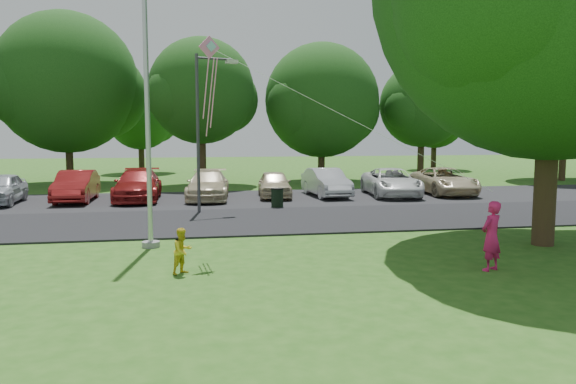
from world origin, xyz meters
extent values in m
plane|color=#285817|center=(0.00, 0.00, 0.00)|extent=(120.00, 120.00, 0.00)
cube|color=black|center=(0.00, 9.00, 0.03)|extent=(60.00, 6.00, 0.06)
cube|color=black|center=(0.00, 15.50, 0.03)|extent=(42.00, 7.00, 0.06)
cylinder|color=#B7BABF|center=(-3.50, 5.00, 5.00)|extent=(0.14, 0.14, 10.00)
cylinder|color=gray|center=(-3.50, 5.00, 0.08)|extent=(0.50, 0.50, 0.16)
cylinder|color=#3F3F44|center=(-2.03, 11.33, 3.12)|extent=(0.12, 0.12, 6.23)
cylinder|color=#3F3F44|center=(-1.34, 11.55, 6.08)|extent=(1.41, 0.52, 0.09)
cube|color=silver|center=(-0.64, 11.76, 6.00)|extent=(0.51, 0.36, 0.15)
cylinder|color=black|center=(1.26, 12.26, 0.41)|extent=(0.51, 0.51, 0.81)
cylinder|color=black|center=(1.26, 12.26, 0.83)|extent=(0.54, 0.54, 0.05)
cylinder|color=#332316|center=(7.58, 3.35, 1.97)|extent=(0.62, 0.62, 3.93)
sphere|color=#123A0F|center=(5.28, 2.35, 6.53)|extent=(5.24, 5.24, 5.24)
cylinder|color=#332316|center=(-9.60, 25.24, 1.60)|extent=(0.44, 0.44, 3.19)
sphere|color=#123A0F|center=(-9.60, 25.24, 6.17)|extent=(8.50, 8.50, 8.50)
sphere|color=#123A0F|center=(-7.68, 26.09, 5.53)|extent=(5.53, 5.53, 5.53)
sphere|color=#123A0F|center=(-11.30, 24.17, 5.74)|extent=(5.10, 5.10, 5.10)
cylinder|color=#332316|center=(-1.58, 22.90, 1.71)|extent=(0.44, 0.44, 3.43)
sphere|color=#123A0F|center=(-1.58, 22.90, 5.62)|extent=(6.27, 6.27, 6.27)
sphere|color=#123A0F|center=(-0.17, 23.53, 5.15)|extent=(4.07, 4.07, 4.07)
sphere|color=#123A0F|center=(-2.84, 22.12, 5.31)|extent=(3.76, 3.76, 3.76)
cylinder|color=#332316|center=(6.03, 24.17, 1.33)|extent=(0.44, 0.44, 2.66)
sphere|color=#123A0F|center=(6.03, 24.17, 5.20)|extent=(7.27, 7.27, 7.27)
sphere|color=#123A0F|center=(7.66, 24.89, 4.66)|extent=(4.72, 4.72, 4.72)
sphere|color=#123A0F|center=(4.57, 23.26, 4.84)|extent=(4.36, 4.36, 4.36)
cylinder|color=#332316|center=(13.12, 24.89, 1.51)|extent=(0.44, 0.44, 3.02)
sphere|color=#123A0F|center=(13.12, 24.89, 5.00)|extent=(5.67, 5.67, 5.67)
sphere|color=#123A0F|center=(14.39, 25.46, 4.58)|extent=(3.68, 3.68, 3.68)
sphere|color=#123A0F|center=(11.98, 24.18, 4.72)|extent=(3.40, 3.40, 3.40)
cylinder|color=#332316|center=(21.92, 22.25, 1.71)|extent=(0.44, 0.44, 3.42)
sphere|color=#123A0F|center=(21.92, 22.25, 6.49)|extent=(8.77, 8.77, 8.77)
sphere|color=#123A0F|center=(20.17, 21.15, 6.06)|extent=(5.26, 5.26, 5.26)
cylinder|color=#332316|center=(-6.00, 34.00, 1.30)|extent=(0.44, 0.44, 2.60)
sphere|color=#123A0F|center=(-6.00, 34.00, 4.42)|extent=(5.20, 5.20, 5.20)
sphere|color=#123A0F|center=(-4.83, 34.52, 4.03)|extent=(3.38, 3.38, 3.38)
sphere|color=#123A0F|center=(-7.04, 33.35, 4.16)|extent=(3.12, 3.12, 3.12)
cylinder|color=#332316|center=(18.00, 33.50, 1.30)|extent=(0.44, 0.44, 2.60)
sphere|color=#123A0F|center=(18.00, 33.50, 4.42)|extent=(5.20, 5.20, 5.20)
sphere|color=#123A0F|center=(19.17, 34.02, 4.03)|extent=(3.38, 3.38, 3.38)
sphere|color=#123A0F|center=(16.96, 32.85, 4.16)|extent=(3.12, 3.12, 3.12)
imported|color=#B2B7BF|center=(-10.57, 15.34, 0.74)|extent=(1.71, 4.03, 1.36)
imported|color=maroon|center=(-7.47, 15.67, 0.77)|extent=(1.50, 4.29, 1.41)
imported|color=maroon|center=(-4.73, 15.64, 0.77)|extent=(2.05, 4.91, 1.42)
imported|color=#C6B793|center=(-1.53, 15.45, 0.73)|extent=(2.31, 4.79, 1.35)
imported|color=#C6B793|center=(1.67, 15.75, 0.70)|extent=(1.85, 3.89, 1.29)
imported|color=silver|center=(4.25, 15.70, 0.75)|extent=(1.75, 4.26, 1.37)
imported|color=silver|center=(7.47, 15.32, 0.74)|extent=(2.76, 5.11, 1.36)
imported|color=#C6B793|center=(10.39, 15.58, 0.73)|extent=(2.41, 4.92, 1.34)
imported|color=#D01B5E|center=(4.51, 0.86, 0.82)|extent=(0.71, 0.62, 1.65)
imported|color=gold|center=(-2.58, 1.82, 0.53)|extent=(0.66, 0.65, 1.07)
cube|color=pink|center=(-1.84, 3.69, 5.38)|extent=(0.55, 0.26, 0.58)
cube|color=#8CC6E5|center=(-1.79, 3.66, 5.40)|extent=(0.27, 0.14, 0.28)
cylinder|color=white|center=(1.34, 2.27, 3.62)|extent=(6.36, 2.84, 3.52)
cylinder|color=pink|center=(-1.94, 3.69, 4.35)|extent=(0.19, 0.25, 1.55)
cylinder|color=pink|center=(-1.74, 3.74, 4.22)|extent=(0.22, 0.40, 1.77)
cylinder|color=pink|center=(-1.84, 3.61, 4.10)|extent=(0.24, 0.59, 1.97)
camera|label=1|loc=(-2.41, -11.00, 3.26)|focal=35.00mm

